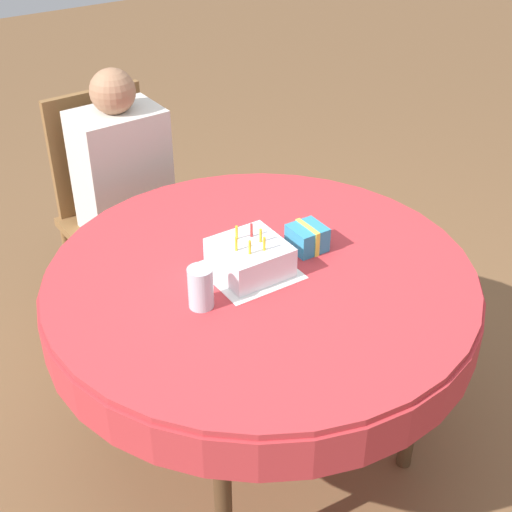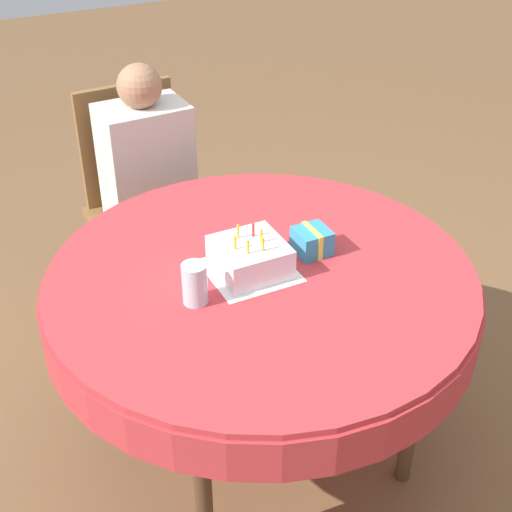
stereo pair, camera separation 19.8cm
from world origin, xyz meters
name	(u,v)px [view 1 (the left image)]	position (x,y,z in m)	size (l,w,h in m)	color
ground_plane	(260,439)	(0.00, 0.00, 0.00)	(12.00, 12.00, 0.00)	brown
dining_table	(261,294)	(0.00, 0.00, 0.64)	(1.31, 1.31, 0.73)	#BC3338
chair	(117,203)	(-0.04, 1.03, 0.49)	(0.48, 0.48, 0.93)	brown
person	(125,180)	(-0.03, 0.92, 0.64)	(0.35, 0.34, 1.08)	#9E7051
napkin	(250,271)	(-0.03, 0.02, 0.73)	(0.25, 0.25, 0.00)	white
birthday_cake	(250,257)	(-0.03, 0.02, 0.77)	(0.20, 0.20, 0.14)	white
drinking_glass	(201,288)	(-0.23, -0.05, 0.79)	(0.07, 0.07, 0.12)	silver
gift_box	(307,238)	(0.19, 0.03, 0.77)	(0.10, 0.11, 0.09)	teal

